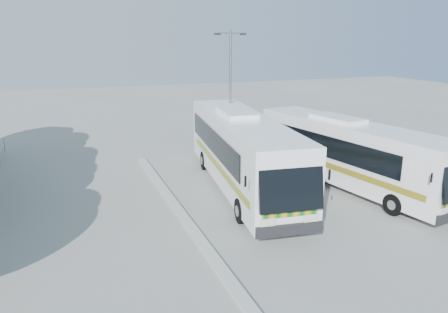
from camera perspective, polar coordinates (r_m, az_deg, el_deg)
name	(u,v)px	position (r m, az deg, el deg)	size (l,w,h in m)	color
ground	(245,219)	(17.60, 2.81, -8.22)	(100.00, 100.00, 0.00)	gray
kerb_divider	(176,208)	(18.63, -6.22, -6.67)	(0.40, 16.00, 0.15)	#B2B2AD
coach_main	(242,150)	(20.52, 2.37, 0.80)	(3.99, 12.52, 3.42)	white
coach_adjacent	(350,152)	(21.68, 16.08, 0.54)	(4.10, 11.43, 3.11)	white
lamppost	(230,91)	(24.62, 0.82, 8.51)	(1.81, 0.20, 7.40)	gray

